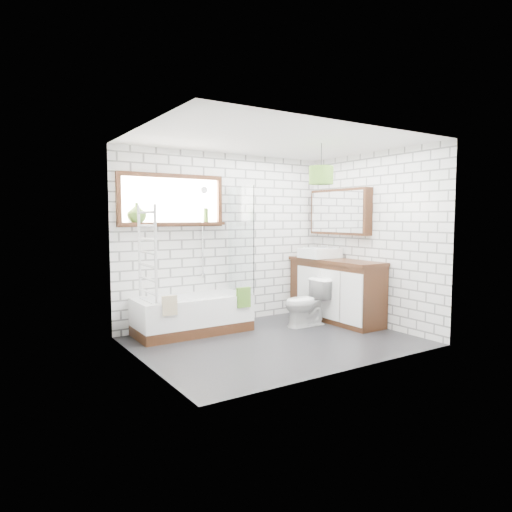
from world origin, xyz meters
TOP-DOWN VIEW (x-y plane):
  - floor at (0.00, 0.00)m, footprint 3.40×2.60m
  - ceiling at (0.00, 0.00)m, footprint 3.40×2.60m
  - wall_back at (0.00, 1.30)m, footprint 3.40×0.01m
  - wall_front at (0.00, -1.30)m, footprint 3.40×0.01m
  - wall_left at (-1.70, 0.00)m, footprint 0.01×2.60m
  - wall_right at (1.70, 0.00)m, footprint 0.01×2.60m
  - window at (-0.85, 1.26)m, footprint 1.52×0.16m
  - towel_radiator at (-1.66, 0.00)m, footprint 0.06×0.52m
  - mirror_cabinet at (1.62, 0.60)m, footprint 0.16×1.20m
  - shower_riser at (-0.40, 1.26)m, footprint 0.02×0.02m
  - bathtub at (-0.71, 0.96)m, footprint 1.55×0.68m
  - shower_screen at (0.05, 0.96)m, footprint 0.02×0.72m
  - towel_green at (-0.11, 0.62)m, footprint 0.20×0.06m
  - towel_beige at (-1.17, 0.62)m, footprint 0.19×0.05m
  - vanity at (1.44, 0.47)m, footprint 0.53×1.64m
  - basin at (1.38, 0.77)m, footprint 0.53×0.46m
  - tap at (1.54, 0.77)m, footprint 0.03×0.03m
  - toilet at (0.84, 0.44)m, footprint 0.39×0.67m
  - vase_olive at (-1.36, 1.23)m, footprint 0.32×0.32m
  - vase_dark at (-1.34, 1.23)m, footprint 0.24×0.24m
  - bottle at (-0.36, 1.23)m, footprint 0.07×0.07m
  - pendant at (0.58, -0.16)m, footprint 0.31×0.31m

SIDE VIEW (x-z plane):
  - floor at x=0.00m, z-range -0.01..0.00m
  - bathtub at x=-0.71m, z-range 0.00..0.50m
  - toilet at x=0.84m, z-range 0.00..0.68m
  - vanity at x=1.44m, z-range 0.00..0.94m
  - towel_green at x=-0.11m, z-range 0.34..0.62m
  - towel_beige at x=-1.17m, z-range 0.36..0.60m
  - basin at x=1.38m, z-range 0.94..1.10m
  - tap at x=1.54m, z-range 0.99..1.13m
  - towel_radiator at x=-1.66m, z-range 0.70..1.70m
  - wall_back at x=0.00m, z-range 0.00..2.50m
  - wall_front at x=0.00m, z-range 0.00..2.50m
  - wall_left at x=-1.70m, z-range 0.00..2.50m
  - wall_right at x=1.70m, z-range 0.00..2.50m
  - shower_screen at x=0.05m, z-range 0.50..2.00m
  - shower_riser at x=-0.40m, z-range 0.70..2.00m
  - vase_dark at x=-1.34m, z-range 1.48..1.67m
  - bottle at x=-0.36m, z-range 1.48..1.68m
  - vase_olive at x=-1.36m, z-range 1.48..1.74m
  - mirror_cabinet at x=1.62m, z-range 1.30..2.00m
  - window at x=-0.85m, z-range 1.46..2.14m
  - pendant at x=0.58m, z-range 1.99..2.21m
  - ceiling at x=0.00m, z-range 2.50..2.51m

